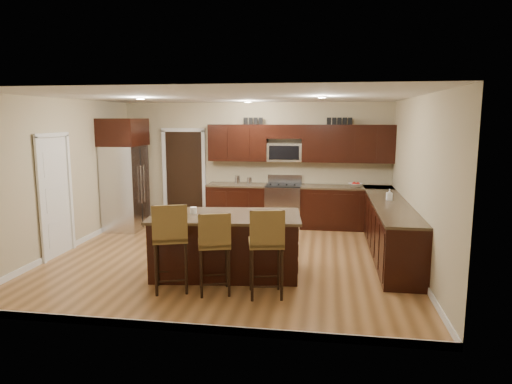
% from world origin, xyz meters
% --- Properties ---
extents(floor, '(6.00, 6.00, 0.00)m').
position_xyz_m(floor, '(0.00, 0.00, 0.00)').
color(floor, '#A06F3F').
rests_on(floor, ground).
extents(ceiling, '(6.00, 6.00, 0.00)m').
position_xyz_m(ceiling, '(0.00, 0.00, 2.70)').
color(ceiling, silver).
rests_on(ceiling, wall_back).
extents(wall_back, '(6.00, 0.00, 6.00)m').
position_xyz_m(wall_back, '(0.00, 2.75, 1.35)').
color(wall_back, tan).
rests_on(wall_back, floor).
extents(wall_left, '(0.00, 5.50, 5.50)m').
position_xyz_m(wall_left, '(-3.00, 0.00, 1.35)').
color(wall_left, tan).
rests_on(wall_left, floor).
extents(wall_right, '(0.00, 5.50, 5.50)m').
position_xyz_m(wall_right, '(3.00, 0.00, 1.35)').
color(wall_right, tan).
rests_on(wall_right, floor).
extents(base_cabinets, '(4.02, 3.96, 0.92)m').
position_xyz_m(base_cabinets, '(1.90, 1.45, 0.46)').
color(base_cabinets, black).
rests_on(base_cabinets, floor).
extents(upper_cabinets, '(4.00, 0.33, 0.80)m').
position_xyz_m(upper_cabinets, '(1.04, 2.58, 1.84)').
color(upper_cabinets, black).
rests_on(upper_cabinets, wall_back).
extents(range, '(0.76, 0.64, 1.11)m').
position_xyz_m(range, '(0.68, 2.45, 0.47)').
color(range, silver).
rests_on(range, floor).
extents(microwave, '(0.76, 0.31, 0.40)m').
position_xyz_m(microwave, '(0.68, 2.60, 1.62)').
color(microwave, silver).
rests_on(microwave, upper_cabinets).
extents(doorway, '(0.85, 0.03, 2.06)m').
position_xyz_m(doorway, '(-1.65, 2.73, 1.03)').
color(doorway, black).
rests_on(doorway, floor).
extents(pantry_door, '(0.03, 0.80, 2.04)m').
position_xyz_m(pantry_door, '(-2.98, -0.30, 1.02)').
color(pantry_door, white).
rests_on(pantry_door, floor).
extents(letter_decor, '(2.20, 0.03, 0.15)m').
position_xyz_m(letter_decor, '(0.90, 2.58, 2.29)').
color(letter_decor, black).
rests_on(letter_decor, upper_cabinets).
extents(island, '(2.35, 1.41, 0.92)m').
position_xyz_m(island, '(0.10, -0.77, 0.43)').
color(island, black).
rests_on(island, floor).
extents(stool_left, '(0.58, 0.58, 1.24)m').
position_xyz_m(stool_left, '(-0.47, -1.62, 0.77)').
color(stool_left, brown).
rests_on(stool_left, floor).
extents(stool_mid, '(0.53, 0.53, 1.14)m').
position_xyz_m(stool_mid, '(0.13, -1.62, 0.71)').
color(stool_mid, brown).
rests_on(stool_mid, floor).
extents(stool_right, '(0.53, 0.53, 1.20)m').
position_xyz_m(stool_right, '(0.83, -1.62, 0.75)').
color(stool_right, brown).
rests_on(stool_right, floor).
extents(refrigerator, '(0.79, 0.95, 2.35)m').
position_xyz_m(refrigerator, '(-2.62, 1.68, 1.21)').
color(refrigerator, silver).
rests_on(refrigerator, floor).
extents(floor_mat, '(1.09, 0.87, 0.01)m').
position_xyz_m(floor_mat, '(0.15, 1.53, 0.01)').
color(floor_mat, brown).
rests_on(floor_mat, floor).
extents(fruit_bowl, '(0.37, 0.37, 0.07)m').
position_xyz_m(fruit_bowl, '(2.21, 2.45, 0.96)').
color(fruit_bowl, silver).
rests_on(fruit_bowl, base_cabinets).
extents(soap_bottle, '(0.10, 0.11, 0.20)m').
position_xyz_m(soap_bottle, '(2.70, 0.86, 1.02)').
color(soap_bottle, '#B2B2B2').
rests_on(soap_bottle, base_cabinets).
extents(canister_tall, '(0.12, 0.12, 0.19)m').
position_xyz_m(canister_tall, '(-0.35, 2.45, 1.01)').
color(canister_tall, silver).
rests_on(canister_tall, base_cabinets).
extents(canister_short, '(0.11, 0.11, 0.15)m').
position_xyz_m(canister_short, '(-0.08, 2.45, 0.99)').
color(canister_short, silver).
rests_on(canister_short, base_cabinets).
extents(island_jar, '(0.10, 0.10, 0.10)m').
position_xyz_m(island_jar, '(-0.40, -0.77, 0.97)').
color(island_jar, white).
rests_on(island_jar, island).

